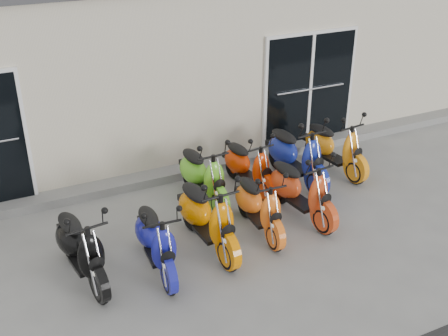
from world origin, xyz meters
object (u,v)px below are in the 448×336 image
at_px(scooter_front_orange_a, 207,209).
at_px(scooter_back_yellow, 335,140).
at_px(scooter_front_orange_b, 259,199).
at_px(scooter_front_red, 301,182).
at_px(scooter_front_black, 80,240).
at_px(scooter_back_green, 203,169).
at_px(scooter_back_red, 248,160).
at_px(scooter_back_blue, 297,148).
at_px(scooter_front_blue, 156,233).

xyz_separation_m(scooter_front_orange_a, scooter_back_yellow, (3.07, 1.23, -0.03)).
xyz_separation_m(scooter_front_orange_b, scooter_front_red, (0.79, 0.09, 0.05)).
bearing_deg(scooter_front_orange_a, scooter_front_black, 175.04).
height_order(scooter_front_black, scooter_back_green, scooter_back_green).
xyz_separation_m(scooter_front_red, scooter_back_red, (-0.30, 1.16, -0.05)).
xyz_separation_m(scooter_front_red, scooter_back_blue, (0.57, 1.03, 0.05)).
bearing_deg(scooter_back_green, scooter_front_red, -45.18).
bearing_deg(scooter_back_red, scooter_back_blue, -13.71).
height_order(scooter_back_green, scooter_back_blue, scooter_back_blue).
relative_size(scooter_front_red, scooter_back_green, 1.00).
distance_m(scooter_front_blue, scooter_front_orange_a, 0.85).
relative_size(scooter_front_blue, scooter_front_orange_a, 0.90).
distance_m(scooter_front_orange_a, scooter_back_red, 1.88).
height_order(scooter_front_black, scooter_back_yellow, scooter_back_yellow).
bearing_deg(scooter_front_blue, scooter_front_black, 169.36).
bearing_deg(scooter_back_blue, scooter_back_red, 168.93).
bearing_deg(scooter_back_red, scooter_front_black, -163.93).
bearing_deg(scooter_back_red, scooter_back_green, 178.92).
xyz_separation_m(scooter_front_blue, scooter_back_red, (2.19, 1.48, -0.02)).
xyz_separation_m(scooter_front_blue, scooter_back_green, (1.31, 1.41, 0.03)).
bearing_deg(scooter_front_black, scooter_front_orange_a, -9.26).
bearing_deg(scooter_back_red, scooter_front_orange_b, -116.83).
bearing_deg(scooter_front_orange_a, scooter_front_red, 1.75).
bearing_deg(scooter_front_black, scooter_back_red, 14.21).
relative_size(scooter_front_orange_a, scooter_front_red, 1.06).
bearing_deg(scooter_back_red, scooter_back_yellow, -7.81).
bearing_deg(scooter_back_yellow, scooter_back_blue, 176.78).
bearing_deg(scooter_back_green, scooter_back_yellow, -2.37).
distance_m(scooter_front_orange_a, scooter_front_red, 1.66).
distance_m(scooter_front_orange_a, scooter_back_blue, 2.52).
height_order(scooter_front_black, scooter_front_blue, scooter_front_black).
relative_size(scooter_front_orange_a, scooter_back_blue, 0.98).
height_order(scooter_front_orange_a, scooter_back_blue, scooter_back_blue).
height_order(scooter_front_red, scooter_back_red, scooter_front_red).
relative_size(scooter_back_red, scooter_back_blue, 0.86).
relative_size(scooter_front_red, scooter_back_red, 1.08).
relative_size(scooter_front_orange_a, scooter_back_yellow, 1.05).
bearing_deg(scooter_back_blue, scooter_front_orange_a, -155.08).
height_order(scooter_front_black, scooter_front_red, scooter_front_red).
relative_size(scooter_front_blue, scooter_back_green, 0.95).
bearing_deg(scooter_front_blue, scooter_front_orange_a, 15.60).
distance_m(scooter_front_blue, scooter_back_green, 1.92).
xyz_separation_m(scooter_front_orange_b, scooter_back_red, (0.49, 1.25, 0.00)).
xyz_separation_m(scooter_front_orange_b, scooter_back_yellow, (2.21, 1.18, 0.05)).
relative_size(scooter_front_orange_a, scooter_back_green, 1.05).
bearing_deg(scooter_front_blue, scooter_back_red, 37.51).
bearing_deg(scooter_front_orange_a, scooter_front_orange_b, -0.11).
xyz_separation_m(scooter_front_orange_b, scooter_back_blue, (1.36, 1.13, 0.10)).
relative_size(scooter_back_green, scooter_back_yellow, 1.00).
bearing_deg(scooter_front_orange_a, scooter_back_green, 65.74).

